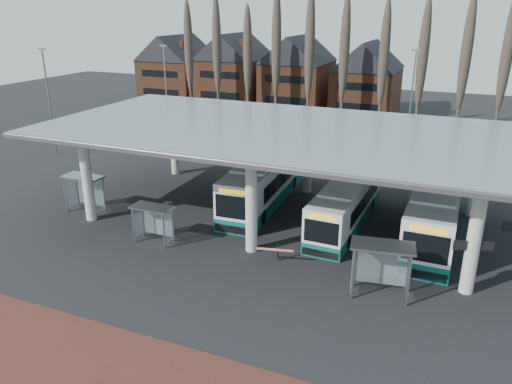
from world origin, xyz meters
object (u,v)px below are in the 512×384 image
at_px(bus_2, 346,203).
at_px(bus_3, 435,210).
at_px(shelter_1, 154,216).
at_px(shelter_2, 382,258).
at_px(bus_1, 265,181).
at_px(shelter_0, 85,185).

relative_size(bus_2, bus_3, 0.87).
relative_size(shelter_1, shelter_2, 0.78).
xyz_separation_m(bus_1, shelter_1, (-3.76, -8.96, 0.11)).
bearing_deg(shelter_1, bus_2, 34.97).
bearing_deg(bus_2, bus_1, 167.48).
relative_size(bus_2, shelter_0, 3.84).
xyz_separation_m(bus_1, bus_2, (6.55, -1.66, -0.18)).
bearing_deg(bus_3, shelter_2, -102.21).
bearing_deg(shelter_1, shelter_0, 161.82).
bearing_deg(shelter_0, bus_2, 16.48).
relative_size(bus_3, shelter_2, 3.87).
bearing_deg(bus_3, bus_1, 174.99).
xyz_separation_m(bus_2, shelter_0, (-17.56, -4.97, 0.49)).
height_order(bus_2, shelter_1, bus_2).
bearing_deg(shelter_0, bus_3, 14.04).
distance_m(bus_1, bus_3, 12.16).
bearing_deg(shelter_2, bus_2, 105.54).
distance_m(bus_2, shelter_2, 8.89).
bearing_deg(shelter_2, shelter_0, 162.97).
relative_size(bus_1, bus_3, 0.98).
height_order(shelter_0, shelter_1, shelter_0).
xyz_separation_m(shelter_0, shelter_2, (21.19, -3.12, 0.15)).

